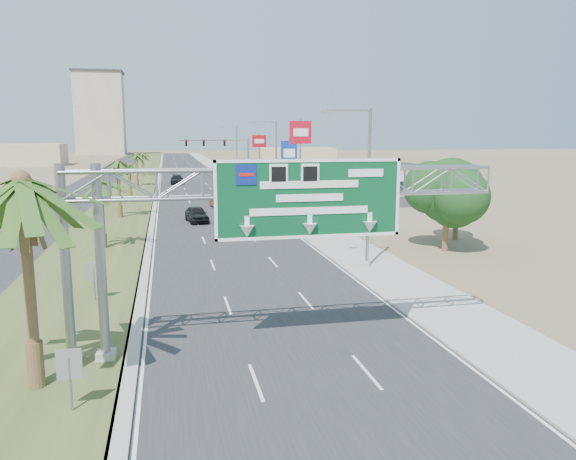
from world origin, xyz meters
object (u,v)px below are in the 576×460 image
(palm_near, at_px, (21,182))
(signal_mast, at_px, (235,160))
(car_left_lane, at_px, (197,214))
(store_building, at_px, (356,180))
(car_mid_lane, at_px, (218,202))
(pole_sign_blue, at_px, (289,156))
(car_far, at_px, (177,180))
(pole_sign_red_far, at_px, (259,146))
(pole_sign_red_near, at_px, (300,139))
(sign_gantry, at_px, (267,197))
(car_right_lane, at_px, (226,189))

(palm_near, bearing_deg, signal_mast, 77.34)
(palm_near, bearing_deg, car_left_lane, 78.63)
(store_building, bearing_deg, signal_mast, 160.46)
(store_building, distance_m, car_mid_lane, 24.00)
(signal_mast, xyz_separation_m, pole_sign_blue, (4.85, -15.28, 1.04))
(car_left_lane, height_order, car_far, car_far)
(car_far, xyz_separation_m, pole_sign_red_far, (12.07, -14.84, 6.02))
(palm_near, xyz_separation_m, car_far, (6.21, 80.23, -6.15))
(store_building, bearing_deg, car_mid_lane, -151.18)
(palm_near, xyz_separation_m, pole_sign_red_near, (18.52, 39.79, 1.08))
(sign_gantry, relative_size, pole_sign_red_far, 1.95)
(store_building, relative_size, car_far, 3.36)
(car_right_lane, bearing_deg, car_far, 108.65)
(palm_near, xyz_separation_m, signal_mast, (14.37, 63.97, -2.08))
(store_building, bearing_deg, car_left_lane, -137.22)
(sign_gantry, relative_size, store_building, 0.93)
(sign_gantry, distance_m, car_far, 78.50)
(sign_gantry, bearing_deg, pole_sign_red_near, 74.67)
(store_building, relative_size, pole_sign_red_near, 1.79)
(palm_near, distance_m, car_far, 80.70)
(signal_mast, xyz_separation_m, car_far, (-8.16, 16.26, -4.07))
(sign_gantry, height_order, pole_sign_red_far, pole_sign_red_far)
(store_building, bearing_deg, car_far, 138.35)
(car_left_lane, distance_m, car_far, 44.45)
(car_left_lane, bearing_deg, signal_mast, 68.22)
(sign_gantry, relative_size, pole_sign_blue, 2.12)
(car_right_lane, relative_size, car_far, 0.99)
(car_left_lane, bearing_deg, car_right_lane, 70.54)
(car_mid_lane, distance_m, car_far, 34.01)
(car_far, bearing_deg, car_left_lane, -87.15)
(pole_sign_blue, xyz_separation_m, pole_sign_red_far, (-0.95, 16.70, 0.91))
(palm_near, bearing_deg, pole_sign_blue, 68.45)
(pole_sign_blue, bearing_deg, car_far, 112.43)
(car_far, xyz_separation_m, pole_sign_blue, (13.02, -31.54, 5.11))
(pole_sign_red_far, bearing_deg, pole_sign_red_near, -89.46)
(pole_sign_red_near, distance_m, pole_sign_blue, 9.18)
(sign_gantry, xyz_separation_m, palm_near, (-8.14, -1.93, 0.87))
(car_right_lane, bearing_deg, signal_mast, 50.55)
(car_right_lane, distance_m, pole_sign_blue, 15.60)
(store_building, bearing_deg, pole_sign_blue, -142.14)
(signal_mast, xyz_separation_m, car_right_lane, (-1.64, -2.06, -4.11))
(signal_mast, distance_m, pole_sign_blue, 16.07)
(car_left_lane, distance_m, pole_sign_blue, 18.37)
(car_mid_lane, relative_size, pole_sign_red_near, 0.39)
(palm_near, bearing_deg, sign_gantry, 13.32)
(sign_gantry, xyz_separation_m, signal_mast, (6.23, 62.05, -1.21))
(pole_sign_blue, bearing_deg, store_building, 37.86)
(car_mid_lane, distance_m, car_right_lane, 15.67)
(car_right_lane, bearing_deg, store_building, -12.93)
(car_far, distance_m, pole_sign_red_near, 42.88)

